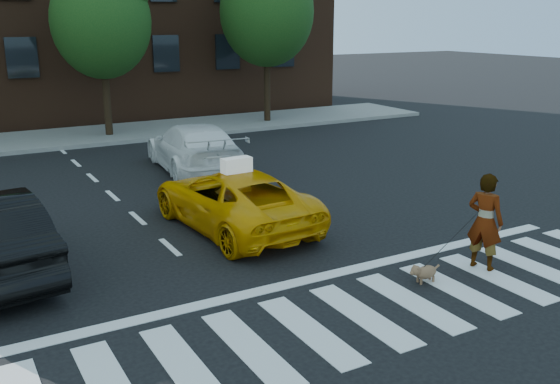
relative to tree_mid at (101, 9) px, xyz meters
name	(u,v)px	position (x,y,z in m)	size (l,w,h in m)	color
ground	(363,316)	(-0.53, -17.00, -4.85)	(120.00, 120.00, 0.00)	black
crosswalk	(363,315)	(-0.53, -17.00, -4.85)	(13.00, 2.40, 0.01)	silver
stop_line	(309,280)	(-0.53, -15.40, -4.85)	(12.00, 0.30, 0.01)	silver
sidewalk_far	(94,135)	(-0.53, 0.50, -4.78)	(30.00, 4.00, 0.15)	slate
tree_mid	(101,9)	(0.00, 0.00, 0.00)	(3.69, 3.69, 7.10)	black
tree_right	(267,0)	(7.00, 0.00, 0.41)	(4.00, 4.00, 7.70)	black
taxi	(233,199)	(-0.44, -12.09, -4.19)	(2.18, 4.73, 1.31)	orange
white_suv	(194,148)	(0.80, -6.70, -4.12)	(2.06, 5.06, 1.47)	white
woman	(485,222)	(2.57, -16.52, -3.94)	(0.67, 0.44, 1.83)	#999999
dog	(424,272)	(1.17, -16.50, -4.65)	(0.60, 0.29, 0.34)	#99774D
taxi_sign	(237,165)	(-0.44, -12.29, -3.38)	(0.65, 0.28, 0.32)	white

